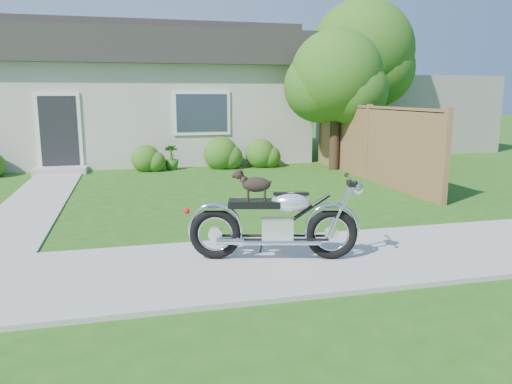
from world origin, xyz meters
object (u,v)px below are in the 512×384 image
fence (368,142)px  tree_near (341,80)px  tree_far (366,56)px  potted_plant_right (172,157)px  motorcycle_with_dog (277,221)px  house (115,94)px

fence → tree_near: bearing=93.0°
tree_near → tree_far: (2.00, 2.58, 0.86)m
fence → potted_plant_right: size_ratio=9.15×
tree_far → motorcycle_with_dog: size_ratio=2.42×
house → tree_far: (8.21, -2.04, 1.23)m
house → fence: 8.96m
house → potted_plant_right: size_ratio=17.42×
potted_plant_right → motorcycle_with_dog: size_ratio=0.33×
fence → motorcycle_with_dog: 7.03m
fence → potted_plant_right: fence is taller
fence → tree_far: size_ratio=1.25×
tree_far → tree_near: bearing=-127.8°
tree_far → potted_plant_right: tree_far is taller
motorcycle_with_dog → tree_near: bearing=75.4°
tree_near → motorcycle_with_dog: (-4.03, -7.31, -1.98)m
house → motorcycle_with_dog: bearing=-79.6°
fence → tree_far: bearing=65.6°
house → motorcycle_with_dog: size_ratio=5.76×
potted_plant_right → motorcycle_with_dog: bearing=-85.7°
house → fence: bearing=-44.7°
potted_plant_right → tree_near: bearing=-14.1°
fence → potted_plant_right: (-4.76, 2.80, -0.58)m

